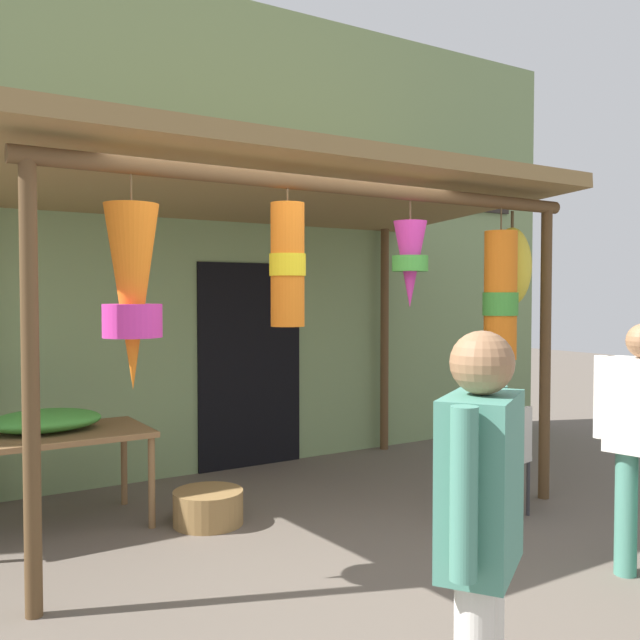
{
  "coord_description": "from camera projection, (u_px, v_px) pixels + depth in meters",
  "views": [
    {
      "loc": [
        -2.28,
        -3.92,
        1.7
      ],
      "look_at": [
        0.67,
        0.74,
        1.49
      ],
      "focal_mm": 39.06,
      "sensor_mm": 36.0,
      "label": 1
    }
  ],
  "objects": [
    {
      "name": "ground_plane",
      "position": [
        295.0,
        551.0,
        4.59
      ],
      "size": [
        30.0,
        30.0,
        0.0
      ],
      "primitive_type": "plane",
      "color": "#60564C"
    },
    {
      "name": "shop_facade",
      "position": [
        169.0,
        233.0,
        6.48
      ],
      "size": [
        9.66,
        0.29,
        4.54
      ],
      "color": "#7A9360",
      "rests_on": "ground_plane"
    },
    {
      "name": "market_stall_canopy",
      "position": [
        284.0,
        211.0,
        5.4
      ],
      "size": [
        4.48,
        2.67,
        2.68
      ],
      "color": "brown",
      "rests_on": "ground_plane"
    },
    {
      "name": "display_table",
      "position": [
        46.0,
        443.0,
        4.96
      ],
      "size": [
        1.41,
        0.78,
        0.7
      ],
      "color": "brown",
      "rests_on": "ground_plane"
    },
    {
      "name": "flower_heap_on_table",
      "position": [
        48.0,
        420.0,
        5.02
      ],
      "size": [
        0.79,
        0.55,
        0.16
      ],
      "color": "green",
      "rests_on": "display_table"
    },
    {
      "name": "folding_chair",
      "position": [
        504.0,
        452.0,
        5.26
      ],
      "size": [
        0.47,
        0.47,
        0.84
      ],
      "color": "beige",
      "rests_on": "ground_plane"
    },
    {
      "name": "wicker_basket_by_table",
      "position": [
        208.0,
        507.0,
        5.12
      ],
      "size": [
        0.51,
        0.51,
        0.25
      ],
      "primitive_type": "cylinder",
      "color": "olive",
      "rests_on": "ground_plane"
    },
    {
      "name": "customer_foreground",
      "position": [
        481.0,
        525.0,
        2.32
      ],
      "size": [
        0.51,
        0.4,
        1.58
      ],
      "color": "silver",
      "rests_on": "ground_plane"
    }
  ]
}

